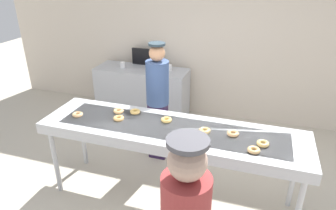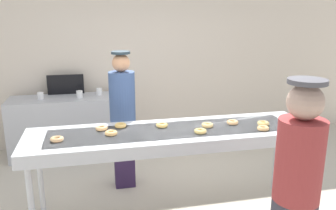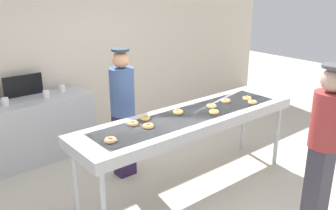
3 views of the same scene
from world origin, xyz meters
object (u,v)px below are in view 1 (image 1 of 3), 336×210
Objects in this scene: glazed_donut_2 at (205,130)px; prep_counter at (142,92)px; paper_cup_0 at (123,65)px; paper_cup_1 at (151,68)px; glazed_donut_9 at (254,150)px; paper_cup_2 at (169,68)px; glazed_donut_4 at (78,114)px; glazed_donut_7 at (119,111)px; fryer_conveyor at (171,133)px; glazed_donut_0 at (119,118)px; glazed_donut_6 at (263,143)px; worker_baker at (158,98)px; menu_display at (146,57)px; glazed_donut_1 at (166,120)px; glazed_donut_5 at (189,136)px; glazed_donut_3 at (135,111)px; glazed_donut_8 at (233,133)px.

prep_counter is (-1.52, 1.94, -0.53)m from glazed_donut_2.
paper_cup_0 and paper_cup_1 have the same top height.
glazed_donut_2 is at bearing 156.89° from glazed_donut_9.
paper_cup_1 is at bearing -157.65° from paper_cup_2.
glazed_donut_7 is (0.41, 0.23, 0.00)m from glazed_donut_4.
paper_cup_1 is (0.54, -0.01, 0.00)m from paper_cup_0.
glazed_donut_0 is (-0.61, -0.01, 0.09)m from fryer_conveyor.
glazed_donut_6 is 2.96m from prep_counter.
glazed_donut_2 is 1.00× the size of glazed_donut_6.
glazed_donut_6 is at bearing -3.36° from fryer_conveyor.
worker_baker reaches higher than glazed_donut_6.
glazed_donut_7 is 1.16× the size of paper_cup_0.
glazed_donut_0 and glazed_donut_6 have the same top height.
menu_display is at bearing 102.62° from glazed_donut_7.
glazed_donut_1 is 1.00× the size of glazed_donut_4.
menu_display is (-1.06, 2.08, 0.05)m from glazed_donut_1.
paper_cup_1 is at bearing 116.42° from fryer_conveyor.
glazed_donut_9 is at bearing -3.75° from glazed_donut_4.
fryer_conveyor is 0.89m from worker_baker.
glazed_donut_5 is 0.72m from glazed_donut_6.
glazed_donut_2 is 0.89m from glazed_donut_3.
glazed_donut_3 reaches higher than fryer_conveyor.
worker_baker is 1.56m from paper_cup_0.
fryer_conveyor is at bearing 123.63° from worker_baker.
glazed_donut_0 is 0.22× the size of menu_display.
glazed_donut_7 is (-1.64, 0.21, 0.00)m from glazed_donut_6.
paper_cup_0 is 0.45m from menu_display.
worker_baker reaches higher than prep_counter.
glazed_donut_3 is 1.00× the size of glazed_donut_9.
glazed_donut_4 is 2.05m from glazed_donut_6.
paper_cup_2 is (0.44, 2.09, -0.04)m from glazed_donut_4.
paper_cup_0 is at bearing -172.71° from paper_cup_2.
glazed_donut_8 is at bearing -41.19° from paper_cup_0.
glazed_donut_3 is at bearing 167.84° from glazed_donut_2.
paper_cup_0 is at bearing 178.74° from paper_cup_1.
menu_display reaches higher than glazed_donut_0.
glazed_donut_1 is 0.61m from glazed_donut_7.
worker_baker is at bearing 145.93° from glazed_donut_8.
glazed_donut_2 is 1.00× the size of glazed_donut_7.
glazed_donut_8 reaches higher than prep_counter.
menu_display is at bearing 103.76° from glazed_donut_0.
paper_cup_1 is (-0.34, 1.92, -0.04)m from glazed_donut_0.
glazed_donut_1 is at bearing 10.59° from glazed_donut_4.
glazed_donut_0 and glazed_donut_7 have the same top height.
fryer_conveyor is 2.43m from paper_cup_0.
glazed_donut_1 and glazed_donut_6 have the same top height.
glazed_donut_2 is at bearing 141.00° from worker_baker.
worker_baker is at bearing -79.36° from paper_cup_2.
glazed_donut_4 reaches higher than paper_cup_1.
worker_baker reaches higher than fryer_conveyor.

